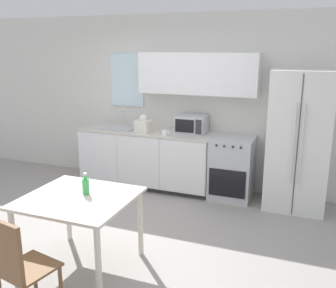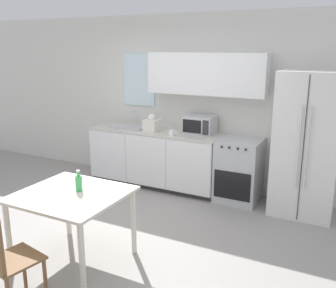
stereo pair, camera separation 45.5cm
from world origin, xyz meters
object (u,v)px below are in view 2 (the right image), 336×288
(microwave, at_px, (200,125))
(coffee_mug, at_px, (172,133))
(refrigerator, at_px, (307,144))
(dining_table, at_px, (72,203))
(dining_chair_near, at_px, (2,254))
(oven_range, at_px, (239,170))
(drink_bottle, at_px, (79,183))

(microwave, bearing_deg, coffee_mug, -131.88)
(refrigerator, bearing_deg, dining_table, -129.25)
(microwave, bearing_deg, dining_table, -98.28)
(refrigerator, xyz_separation_m, coffee_mug, (-1.87, -0.21, 0.01))
(microwave, height_order, coffee_mug, microwave)
(refrigerator, height_order, dining_table, refrigerator)
(coffee_mug, bearing_deg, dining_chair_near, -91.22)
(oven_range, distance_m, dining_chair_near, 3.42)
(coffee_mug, height_order, dining_chair_near, coffee_mug)
(oven_range, height_order, microwave, microwave)
(drink_bottle, bearing_deg, refrigerator, 50.17)
(oven_range, relative_size, dining_table, 0.87)
(refrigerator, height_order, drink_bottle, refrigerator)
(dining_chair_near, bearing_deg, coffee_mug, 99.97)
(oven_range, bearing_deg, coffee_mug, -166.42)
(dining_chair_near, height_order, drink_bottle, drink_bottle)
(dining_chair_near, bearing_deg, microwave, 94.96)
(dining_table, height_order, drink_bottle, drink_bottle)
(microwave, distance_m, drink_bottle, 2.44)
(microwave, height_order, dining_table, microwave)
(oven_range, distance_m, drink_bottle, 2.55)
(refrigerator, relative_size, dining_table, 1.83)
(microwave, relative_size, drink_bottle, 2.05)
(dining_table, xyz_separation_m, drink_bottle, (0.03, 0.09, 0.19))
(coffee_mug, relative_size, drink_bottle, 0.51)
(oven_range, height_order, refrigerator, refrigerator)
(refrigerator, relative_size, coffee_mug, 16.79)
(oven_range, xyz_separation_m, dining_table, (-1.04, -2.40, 0.21))
(oven_range, relative_size, microwave, 2.01)
(microwave, bearing_deg, dining_chair_near, -96.23)
(dining_table, distance_m, drink_bottle, 0.21)
(microwave, height_order, drink_bottle, microwave)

